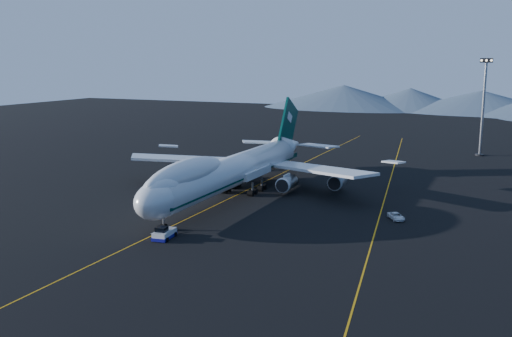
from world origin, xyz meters
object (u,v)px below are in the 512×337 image
at_px(service_van, 396,216).
at_px(floodlight_mast, 483,107).
at_px(boeing_747, 233,170).
at_px(pushback_tug, 164,234).

bearing_deg(service_van, floodlight_mast, 50.79).
xyz_separation_m(boeing_747, floodlight_mast, (44.68, 79.20, 9.01)).
bearing_deg(floodlight_mast, pushback_tug, -110.95).
relative_size(pushback_tug, floodlight_mast, 0.17).
bearing_deg(boeing_747, pushback_tug, -84.92).
relative_size(boeing_747, floodlight_mast, 2.48).
height_order(service_van, floodlight_mast, floodlight_mast).
bearing_deg(pushback_tug, service_van, 32.52).
bearing_deg(service_van, pushback_tug, -172.78).
distance_m(pushback_tug, service_van, 41.95).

